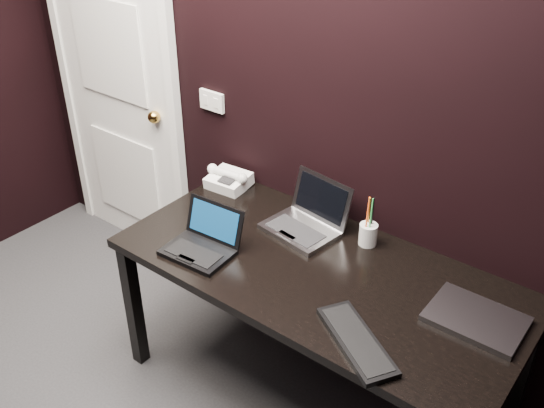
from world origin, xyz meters
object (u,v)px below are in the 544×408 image
Objects in this scene: desk at (317,283)px; closed_laptop at (476,319)px; desk_phone at (228,180)px; silver_laptop at (306,221)px; netbook at (202,243)px; ext_keyboard at (357,341)px; pen_cup at (368,233)px; mobile_phone at (198,207)px; door at (117,84)px.

closed_laptop is (0.64, 0.09, 0.09)m from desk.
silver_laptop is at bearing -7.97° from desk_phone.
netbook is at bearing -121.99° from silver_laptop.
closed_laptop is at bearing 51.92° from ext_keyboard.
desk is at bearing -171.90° from closed_laptop.
silver_laptop is (0.25, 0.40, 0.00)m from netbook.
netbook is 1.13m from closed_laptop.
netbook is at bearing -165.10° from closed_laptop.
desk is 0.31m from pen_cup.
mobile_phone is at bearing -176.34° from closed_laptop.
mobile_phone reaches higher than desk.
desk_phone is at bearing 152.90° from ext_keyboard.
ext_keyboard is 1.72× the size of pen_cup.
ext_keyboard is at bearing -128.08° from closed_laptop.
netbook reaches higher than desk_phone.
silver_laptop reaches higher than mobile_phone.
closed_laptop reaches higher than desk.
ext_keyboard is at bearing -40.78° from silver_laptop.
pen_cup is at bearing -3.35° from door.
closed_laptop is at bearing -18.09° from pen_cup.
desk_phone is (-1.08, 0.55, 0.03)m from ext_keyboard.
door is 1.35m from netbook.
desk_phone is (0.92, -0.10, -0.26)m from door.
netbook is 0.81m from ext_keyboard.
mobile_phone is (-0.48, -0.20, -0.01)m from silver_laptop.
door is 24.19× the size of mobile_phone.
closed_laptop is 0.59m from pen_cup.
netbook is at bearing 174.73° from ext_keyboard.
pen_cup is at bearing -0.21° from desk_phone.
closed_laptop is 1.38m from desk_phone.
door is at bearing 173.23° from silver_laptop.
mobile_phone is 0.80m from pen_cup.
netbook is at bearing -156.34° from desk.
netbook is 0.71m from pen_cup.
netbook reaches higher than ext_keyboard.
silver_laptop is 1.52× the size of pen_cup.
silver_laptop is at bearing 58.01° from netbook.
ext_keyboard is 1.07m from mobile_phone.
desk_phone is at bearing 172.03° from silver_laptop.
pen_cup is (0.28, 0.07, 0.01)m from silver_laptop.
ext_keyboard is 1.21m from desk_phone.
silver_laptop is 4.00× the size of mobile_phone.
desk is at bearing 141.83° from ext_keyboard.
mobile_phone is (-1.32, -0.08, 0.02)m from closed_laptop.
silver_laptop reaches higher than ext_keyboard.
door is 9.22× the size of pen_cup.
desk_phone reaches higher than ext_keyboard.
silver_laptop reaches higher than desk_phone.
desk is 0.45m from ext_keyboard.
silver_laptop is 1.04× the size of closed_laptop.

